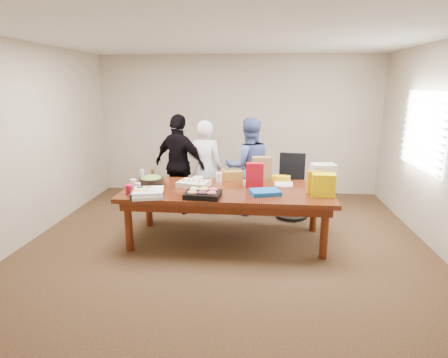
# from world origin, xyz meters

# --- Properties ---
(floor) EXTENTS (5.50, 5.00, 0.02)m
(floor) POSITION_xyz_m (0.00, 0.00, -0.01)
(floor) COLOR #47301E
(floor) RESTS_ON ground
(ceiling) EXTENTS (5.50, 5.00, 0.02)m
(ceiling) POSITION_xyz_m (0.00, 0.00, 2.71)
(ceiling) COLOR white
(ceiling) RESTS_ON wall_back
(wall_back) EXTENTS (5.50, 0.04, 2.70)m
(wall_back) POSITION_xyz_m (0.00, 2.50, 1.35)
(wall_back) COLOR beige
(wall_back) RESTS_ON floor
(wall_front) EXTENTS (5.50, 0.04, 2.70)m
(wall_front) POSITION_xyz_m (0.00, -2.50, 1.35)
(wall_front) COLOR beige
(wall_front) RESTS_ON floor
(wall_left) EXTENTS (0.04, 5.00, 2.70)m
(wall_left) POSITION_xyz_m (-2.75, 0.00, 1.35)
(wall_left) COLOR beige
(wall_left) RESTS_ON floor
(wall_right) EXTENTS (0.04, 5.00, 2.70)m
(wall_right) POSITION_xyz_m (2.75, 0.00, 1.35)
(wall_right) COLOR beige
(wall_right) RESTS_ON floor
(window_panel) EXTENTS (0.03, 1.40, 1.10)m
(window_panel) POSITION_xyz_m (2.72, 0.60, 1.50)
(window_panel) COLOR white
(window_panel) RESTS_ON wall_right
(window_blinds) EXTENTS (0.04, 1.36, 1.00)m
(window_blinds) POSITION_xyz_m (2.68, 0.60, 1.50)
(window_blinds) COLOR beige
(window_blinds) RESTS_ON wall_right
(conference_table) EXTENTS (2.80, 1.20, 0.75)m
(conference_table) POSITION_xyz_m (0.00, 0.00, 0.38)
(conference_table) COLOR #4C1C0F
(conference_table) RESTS_ON floor
(office_chair) EXTENTS (0.60, 0.60, 1.00)m
(office_chair) POSITION_xyz_m (0.98, 1.02, 0.50)
(office_chair) COLOR black
(office_chair) RESTS_ON floor
(person_center) EXTENTS (0.61, 0.43, 1.59)m
(person_center) POSITION_xyz_m (-0.46, 1.06, 0.79)
(person_center) COLOR silver
(person_center) RESTS_ON floor
(person_right) EXTENTS (0.90, 0.77, 1.62)m
(person_right) POSITION_xyz_m (0.26, 1.17, 0.81)
(person_right) COLOR #485D99
(person_right) RESTS_ON floor
(person_left) EXTENTS (1.06, 0.79, 1.67)m
(person_left) POSITION_xyz_m (-0.89, 1.11, 0.84)
(person_left) COLOR black
(person_left) RESTS_ON floor
(veggie_tray) EXTENTS (0.47, 0.41, 0.06)m
(veggie_tray) POSITION_xyz_m (-1.00, -0.40, 0.78)
(veggie_tray) COLOR black
(veggie_tray) RESTS_ON conference_table
(fruit_tray) EXTENTS (0.46, 0.37, 0.07)m
(fruit_tray) POSITION_xyz_m (-0.27, -0.40, 0.78)
(fruit_tray) COLOR black
(fruit_tray) RESTS_ON conference_table
(sheet_cake) EXTENTS (0.48, 0.41, 0.07)m
(sheet_cake) POSITION_xyz_m (-0.48, 0.10, 0.79)
(sheet_cake) COLOR beige
(sheet_cake) RESTS_ON conference_table
(salad_bowl) EXTENTS (0.34, 0.34, 0.11)m
(salad_bowl) POSITION_xyz_m (-1.08, 0.09, 0.80)
(salad_bowl) COLOR black
(salad_bowl) RESTS_ON conference_table
(chip_bag_blue) EXTENTS (0.43, 0.37, 0.06)m
(chip_bag_blue) POSITION_xyz_m (0.51, -0.20, 0.78)
(chip_bag_blue) COLOR #1158AD
(chip_bag_blue) RESTS_ON conference_table
(chip_bag_red) EXTENTS (0.24, 0.10, 0.35)m
(chip_bag_red) POSITION_xyz_m (0.37, 0.10, 0.92)
(chip_bag_red) COLOR red
(chip_bag_red) RESTS_ON conference_table
(chip_bag_yellow) EXTENTS (0.20, 0.09, 0.30)m
(chip_bag_yellow) POSITION_xyz_m (1.15, -0.09, 0.90)
(chip_bag_yellow) COLOR #D38E04
(chip_bag_yellow) RESTS_ON conference_table
(chip_bag_orange) EXTENTS (0.17, 0.08, 0.27)m
(chip_bag_orange) POSITION_xyz_m (0.35, 0.23, 0.88)
(chip_bag_orange) COLOR orange
(chip_bag_orange) RESTS_ON conference_table
(mayo_jar) EXTENTS (0.09, 0.09, 0.14)m
(mayo_jar) POSITION_xyz_m (-0.15, 0.38, 0.82)
(mayo_jar) COLOR white
(mayo_jar) RESTS_ON conference_table
(mustard_bottle) EXTENTS (0.07, 0.07, 0.17)m
(mustard_bottle) POSITION_xyz_m (-0.10, 0.48, 0.83)
(mustard_bottle) COLOR gold
(mustard_bottle) RESTS_ON conference_table
(dressing_bottle) EXTENTS (0.07, 0.07, 0.18)m
(dressing_bottle) POSITION_xyz_m (-1.13, 0.35, 0.84)
(dressing_bottle) COLOR #5E3A0F
(dressing_bottle) RESTS_ON conference_table
(ranch_bottle) EXTENTS (0.07, 0.07, 0.18)m
(ranch_bottle) POSITION_xyz_m (-1.27, 0.28, 0.84)
(ranch_bottle) COLOR silver
(ranch_bottle) RESTS_ON conference_table
(banana_bunch) EXTENTS (0.28, 0.20, 0.08)m
(banana_bunch) POSITION_xyz_m (0.75, 0.48, 0.79)
(banana_bunch) COLOR #DB9C0A
(banana_bunch) RESTS_ON conference_table
(bread_loaf) EXTENTS (0.35, 0.22, 0.13)m
(bread_loaf) POSITION_xyz_m (0.03, 0.52, 0.81)
(bread_loaf) COLOR #A17229
(bread_loaf) RESTS_ON conference_table
(kraft_bag) EXTENTS (0.29, 0.20, 0.35)m
(kraft_bag) POSITION_xyz_m (0.47, 0.52, 0.93)
(kraft_bag) COLOR olive
(kraft_bag) RESTS_ON conference_table
(red_cup) EXTENTS (0.11, 0.11, 0.12)m
(red_cup) POSITION_xyz_m (-1.25, -0.36, 0.81)
(red_cup) COLOR #B50B29
(red_cup) RESTS_ON conference_table
(clear_cup_a) EXTENTS (0.10, 0.10, 0.10)m
(clear_cup_a) POSITION_xyz_m (-1.18, -0.19, 0.80)
(clear_cup_a) COLOR white
(clear_cup_a) RESTS_ON conference_table
(clear_cup_b) EXTENTS (0.10, 0.10, 0.11)m
(clear_cup_b) POSITION_xyz_m (-1.30, -0.03, 0.81)
(clear_cup_b) COLOR white
(clear_cup_b) RESTS_ON conference_table
(pizza_box_lower) EXTENTS (0.45, 0.45, 0.04)m
(pizza_box_lower) POSITION_xyz_m (-0.97, -0.44, 0.77)
(pizza_box_lower) COLOR silver
(pizza_box_lower) RESTS_ON conference_table
(pizza_box_upper) EXTENTS (0.44, 0.44, 0.04)m
(pizza_box_upper) POSITION_xyz_m (-0.97, -0.42, 0.81)
(pizza_box_upper) COLOR white
(pizza_box_upper) RESTS_ON pizza_box_lower
(plate_a) EXTENTS (0.33, 0.33, 0.02)m
(plate_a) POSITION_xyz_m (0.78, 0.26, 0.76)
(plate_a) COLOR silver
(plate_a) RESTS_ON conference_table
(plate_b) EXTENTS (0.33, 0.33, 0.02)m
(plate_b) POSITION_xyz_m (0.79, 0.37, 0.76)
(plate_b) COLOR silver
(plate_b) RESTS_ON conference_table
(dip_bowl_a) EXTENTS (0.17, 0.17, 0.06)m
(dip_bowl_a) POSITION_xyz_m (0.29, 0.23, 0.78)
(dip_bowl_a) COLOR silver
(dip_bowl_a) RESTS_ON conference_table
(dip_bowl_b) EXTENTS (0.17, 0.17, 0.06)m
(dip_bowl_b) POSITION_xyz_m (-0.47, 0.39, 0.78)
(dip_bowl_b) COLOR #F8F3CC
(dip_bowl_b) RESTS_ON conference_table
(grocery_bag_white) EXTENTS (0.34, 0.27, 0.33)m
(grocery_bag_white) POSITION_xyz_m (1.30, 0.19, 0.92)
(grocery_bag_white) COLOR silver
(grocery_bag_white) RESTS_ON conference_table
(grocery_bag_yellow) EXTENTS (0.30, 0.22, 0.29)m
(grocery_bag_yellow) POSITION_xyz_m (1.25, -0.19, 0.89)
(grocery_bag_yellow) COLOR #F8E100
(grocery_bag_yellow) RESTS_ON conference_table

